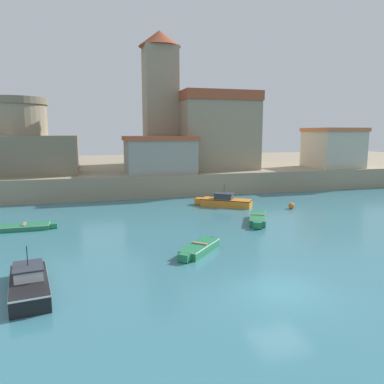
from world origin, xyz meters
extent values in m
plane|color=teal|center=(0.00, 0.00, 0.00)|extent=(200.00, 200.00, 0.00)
cube|color=gray|center=(0.00, 45.48, 1.24)|extent=(120.00, 40.00, 2.49)
cube|color=#237A4C|center=(-12.97, 14.96, 0.20)|extent=(3.53, 1.29, 0.40)
cube|color=#237A4C|center=(-10.92, 14.97, 0.20)|extent=(0.58, 0.71, 0.34)
cube|color=white|center=(-12.97, 14.96, 0.36)|extent=(3.56, 1.30, 0.07)
cube|color=#997F5B|center=(-12.97, 14.96, 0.44)|extent=(0.20, 1.09, 0.08)
cube|color=#237A4C|center=(-1.91, 6.36, 0.26)|extent=(3.15, 3.27, 0.51)
cube|color=#237A4C|center=(-3.25, 4.93, 0.26)|extent=(0.81, 0.81, 0.43)
cube|color=white|center=(-1.91, 6.36, 0.47)|extent=(3.18, 3.30, 0.07)
cube|color=#997F5B|center=(-1.91, 6.36, 0.55)|extent=(0.85, 0.81, 0.08)
cube|color=black|center=(-0.68, 7.69, 0.31)|extent=(0.28, 0.28, 0.36)
cube|color=#237A4C|center=(4.86, 12.46, 0.29)|extent=(2.78, 3.93, 0.57)
cube|color=#237A4C|center=(3.90, 10.51, 0.29)|extent=(0.85, 0.80, 0.49)
cube|color=white|center=(4.86, 12.46, 0.53)|extent=(2.80, 3.97, 0.07)
cube|color=#997F5B|center=(4.86, 12.46, 0.61)|extent=(1.03, 0.64, 0.08)
cube|color=black|center=(-10.99, 2.64, 0.38)|extent=(2.21, 4.59, 0.76)
cube|color=black|center=(-11.37, 5.16, 0.38)|extent=(0.96, 0.83, 0.65)
cube|color=white|center=(-10.99, 2.64, 0.72)|extent=(2.23, 4.64, 0.07)
cube|color=silver|center=(-11.03, 2.85, 0.99)|extent=(1.40, 1.70, 0.46)
cube|color=#2D333D|center=(-11.03, 2.85, 1.26)|extent=(1.49, 1.84, 0.08)
cylinder|color=black|center=(-11.03, 2.85, 1.75)|extent=(0.04, 0.04, 0.90)
cube|color=orange|center=(4.77, 19.32, 0.36)|extent=(4.93, 4.17, 0.71)
cube|color=orange|center=(2.48, 20.95, 0.36)|extent=(1.13, 1.17, 0.61)
cube|color=black|center=(4.77, 19.32, 0.67)|extent=(4.98, 4.21, 0.07)
cube|color=#333842|center=(4.57, 19.46, 0.96)|extent=(2.11, 2.00, 0.50)
cube|color=#2D333D|center=(4.57, 19.46, 1.25)|extent=(2.28, 2.15, 0.08)
cylinder|color=black|center=(4.57, 19.46, 1.74)|extent=(0.04, 0.04, 0.90)
sphere|color=orange|center=(10.30, 16.50, 0.28)|extent=(0.56, 0.56, 0.56)
cube|color=gray|center=(8.00, 36.56, 6.76)|extent=(9.54, 16.97, 8.55)
cube|color=#9E472D|center=(8.00, 36.56, 11.63)|extent=(9.73, 17.31, 1.20)
cube|color=gray|center=(1.18, 34.02, 10.14)|extent=(4.10, 4.10, 15.31)
cone|color=#9E472D|center=(1.18, 34.02, 18.80)|extent=(5.33, 5.33, 2.00)
cube|color=#796C57|center=(-16.00, 34.32, 4.64)|extent=(13.41, 13.41, 4.31)
cylinder|color=gray|center=(-16.00, 34.32, 6.43)|extent=(6.76, 6.76, 7.89)
cylinder|color=#796C57|center=(-16.00, 34.32, 10.78)|extent=(7.10, 7.10, 0.80)
cube|color=#BCB29E|center=(24.00, 29.40, 4.88)|extent=(6.15, 6.24, 4.79)
cube|color=#C1663D|center=(24.00, 29.40, 7.53)|extent=(6.45, 6.56, 0.50)
cube|color=gray|center=(0.00, 28.72, 4.37)|extent=(7.82, 5.50, 3.77)
cube|color=#B25133|center=(0.00, 28.72, 6.50)|extent=(8.21, 5.78, 0.50)
camera|label=1|loc=(-8.30, -14.51, 7.19)|focal=35.00mm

